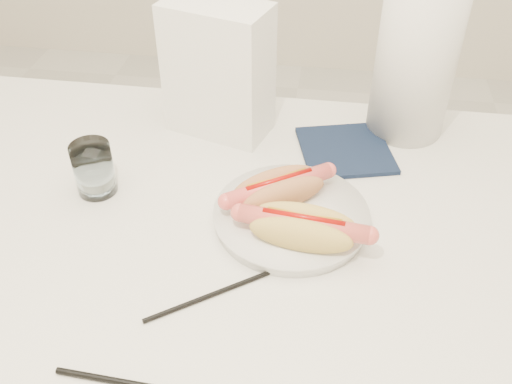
# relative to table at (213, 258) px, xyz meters

# --- Properties ---
(table) EXTENTS (1.20, 0.80, 0.75)m
(table) POSITION_rel_table_xyz_m (0.00, 0.00, 0.00)
(table) COLOR silver
(table) RESTS_ON ground
(plate) EXTENTS (0.26, 0.26, 0.02)m
(plate) POSITION_rel_table_xyz_m (0.12, 0.03, 0.07)
(plate) COLOR white
(plate) RESTS_ON table
(hotdog_left) EXTENTS (0.16, 0.13, 0.05)m
(hotdog_left) POSITION_rel_table_xyz_m (0.09, 0.06, 0.10)
(hotdog_left) COLOR #BF7A4C
(hotdog_left) RESTS_ON plate
(hotdog_right) EXTENTS (0.18, 0.09, 0.05)m
(hotdog_right) POSITION_rel_table_xyz_m (0.14, -0.02, 0.10)
(hotdog_right) COLOR #DDB856
(hotdog_right) RESTS_ON plate
(water_glass) EXTENTS (0.06, 0.06, 0.09)m
(water_glass) POSITION_rel_table_xyz_m (-0.20, 0.07, 0.10)
(water_glass) COLOR silver
(water_glass) RESTS_ON table
(chopstick_near) EXTENTS (0.18, 0.13, 0.01)m
(chopstick_near) POSITION_rel_table_xyz_m (0.04, -0.12, 0.06)
(chopstick_near) COLOR black
(chopstick_near) RESTS_ON table
(napkin_box) EXTENTS (0.20, 0.15, 0.23)m
(napkin_box) POSITION_rel_table_xyz_m (-0.04, 0.27, 0.18)
(napkin_box) COLOR white
(napkin_box) RESTS_ON table
(navy_napkin) EXTENTS (0.19, 0.19, 0.01)m
(navy_napkin) POSITION_rel_table_xyz_m (0.19, 0.23, 0.06)
(navy_napkin) COLOR #101B32
(navy_napkin) RESTS_ON table
(paper_towel_roll) EXTENTS (0.17, 0.17, 0.31)m
(paper_towel_roll) POSITION_rel_table_xyz_m (0.29, 0.32, 0.21)
(paper_towel_roll) COLOR white
(paper_towel_roll) RESTS_ON table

